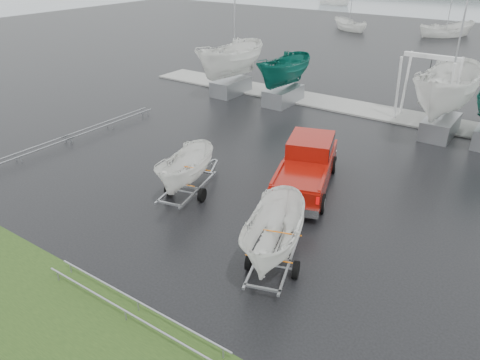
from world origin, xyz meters
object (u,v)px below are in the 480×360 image
trailer_parked (185,143)px  pickup_truck (307,163)px  boat_hoist (428,79)px  trailer_hitched (276,197)px

trailer_parked → pickup_truck: bearing=32.8°
boat_hoist → trailer_parked: bearing=-109.5°
pickup_truck → boat_hoist: (1.85, 11.93, 1.60)m
pickup_truck → trailer_parked: size_ratio=1.40×
trailer_hitched → trailer_parked: 6.27m
pickup_truck → trailer_parked: trailer_parked is taller
pickup_truck → boat_hoist: 12.18m
pickup_truck → trailer_hitched: trailer_hitched is taller
pickup_truck → trailer_parked: 5.65m
trailer_hitched → trailer_parked: size_ratio=1.12×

